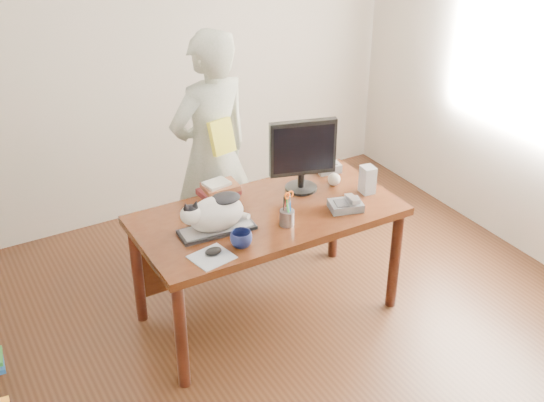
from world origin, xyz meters
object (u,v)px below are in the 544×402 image
at_px(monitor, 303,152).
at_px(coffee_mug, 241,239).
at_px(pen_cup, 287,216).
at_px(calculator, 325,165).
at_px(speaker, 368,180).
at_px(baseball, 334,179).
at_px(cat, 214,213).
at_px(mouse, 213,251).
at_px(keyboard, 217,229).
at_px(book_stack, 219,189).
at_px(person, 212,155).
at_px(desk, 262,227).
at_px(phone, 346,205).

distance_m(monitor, coffee_mug, 0.79).
distance_m(pen_cup, calculator, 0.79).
bearing_deg(pen_cup, speaker, 8.00).
xyz_separation_m(monitor, baseball, (0.22, -0.04, -0.23)).
bearing_deg(monitor, coffee_mug, -131.88).
distance_m(cat, coffee_mug, 0.24).
distance_m(pen_cup, baseball, 0.59).
distance_m(coffee_mug, baseball, 0.93).
xyz_separation_m(mouse, speaker, (1.15, 0.16, 0.07)).
bearing_deg(monitor, keyboard, -148.77).
distance_m(mouse, book_stack, 0.69).
relative_size(pen_cup, calculator, 0.95).
bearing_deg(pen_cup, person, 93.86).
bearing_deg(person, book_stack, 60.12).
bearing_deg(book_stack, coffee_mug, -106.28).
distance_m(desk, book_stack, 0.36).
bearing_deg(pen_cup, book_stack, 108.68).
bearing_deg(phone, keyboard, -174.36).
xyz_separation_m(mouse, book_stack, (0.33, 0.60, 0.02)).
xyz_separation_m(cat, pen_cup, (0.40, -0.14, -0.07)).
xyz_separation_m(book_stack, calculator, (0.78, -0.03, -0.01)).
distance_m(mouse, baseball, 1.09).
relative_size(desk, pen_cup, 7.37).
distance_m(mouse, person, 1.06).
bearing_deg(calculator, phone, -101.66).
xyz_separation_m(pen_cup, phone, (0.41, -0.02, -0.03)).
xyz_separation_m(pen_cup, mouse, (-0.51, -0.07, -0.04)).
relative_size(pen_cup, book_stack, 0.87).
distance_m(desk, mouse, 0.61).
height_order(book_stack, calculator, book_stack).
xyz_separation_m(keyboard, phone, (0.79, -0.16, 0.02)).
height_order(coffee_mug, speaker, speaker).
bearing_deg(pen_cup, baseball, 27.96).
relative_size(monitor, phone, 2.10).
height_order(desk, keyboard, keyboard).
bearing_deg(person, speaker, 120.43).
height_order(cat, phone, cat).
distance_m(monitor, person, 0.69).
bearing_deg(mouse, speaker, -2.87).
xyz_separation_m(phone, calculator, (0.20, 0.52, 0.00)).
distance_m(keyboard, person, 0.82).
relative_size(monitor, pen_cup, 2.19).
bearing_deg(keyboard, book_stack, 66.48).
relative_size(cat, baseball, 5.23).
bearing_deg(calculator, cat, -150.88).
bearing_deg(calculator, mouse, -143.59).
height_order(pen_cup, mouse, pen_cup).
height_order(cat, mouse, cat).
distance_m(desk, coffee_mug, 0.50).
relative_size(keyboard, person, 0.26).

